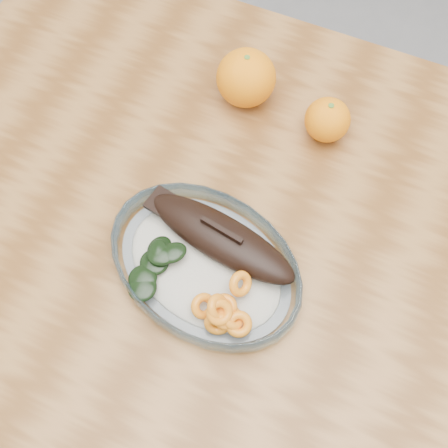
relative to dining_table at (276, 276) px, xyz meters
The scene contains 5 objects.
ground 0.65m from the dining_table, ahead, with size 3.00×3.00×0.00m, color slate.
dining_table is the anchor object (origin of this frame).
plated_meal 0.16m from the dining_table, 141.24° to the right, with size 0.58×0.58×0.08m.
orange_left 0.29m from the dining_table, 123.87° to the left, with size 0.09×0.09×0.09m, color orange.
orange_right 0.24m from the dining_table, 93.29° to the left, with size 0.07×0.07×0.07m, color orange.
Camera 1 is at (0.05, -0.31, 1.43)m, focal length 45.00 mm.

